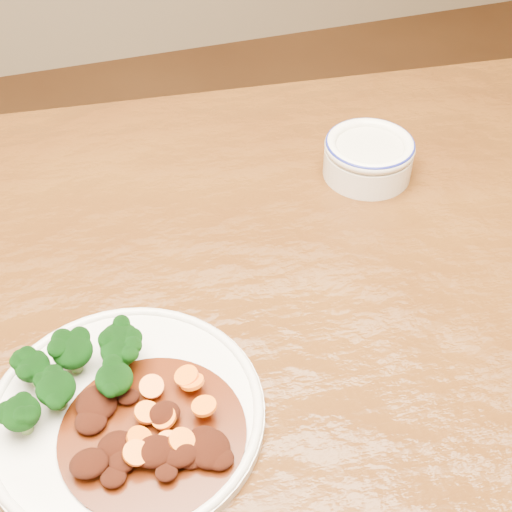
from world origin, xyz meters
name	(u,v)px	position (x,y,z in m)	size (l,w,h in m)	color
dining_table	(207,384)	(0.00, 0.00, 0.67)	(1.58, 1.04, 0.75)	#522D0E
dinner_plate	(125,414)	(-0.09, -0.07, 0.76)	(0.24, 0.24, 0.02)	silver
broccoli_florets	(81,367)	(-0.12, -0.03, 0.79)	(0.13, 0.09, 0.04)	olive
mince_stew	(148,435)	(-0.07, -0.11, 0.77)	(0.16, 0.16, 0.03)	#471A07
dip_bowl	(369,156)	(0.26, 0.19, 0.78)	(0.11, 0.11, 0.05)	white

